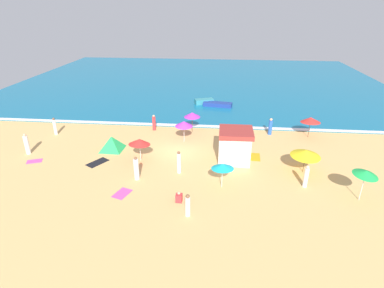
{
  "coord_description": "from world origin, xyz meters",
  "views": [
    {
      "loc": [
        3.65,
        -24.39,
        12.0
      ],
      "look_at": [
        1.26,
        0.04,
        0.8
      ],
      "focal_mm": 28.8,
      "sensor_mm": 36.0,
      "label": 1
    }
  ],
  "objects": [
    {
      "name": "beachgoer_3",
      "position": [
        -2.4,
        -4.93,
        0.87
      ],
      "size": [
        0.47,
        0.47,
        1.87
      ],
      "color": "white",
      "rests_on": "ground_plane"
    },
    {
      "name": "beach_umbrella_2",
      "position": [
        13.14,
        -6.11,
        2.06
      ],
      "size": [
        2.26,
        2.25,
        2.32
      ],
      "color": "silver",
      "rests_on": "ground_plane"
    },
    {
      "name": "beach_umbrella_6",
      "position": [
        10.26,
        -2.57,
        1.62
      ],
      "size": [
        2.82,
        2.84,
        1.92
      ],
      "color": "#4C3823",
      "rests_on": "ground_plane"
    },
    {
      "name": "beachgoer_9",
      "position": [
        -3.17,
        4.92,
        0.78
      ],
      "size": [
        0.47,
        0.47,
        1.66
      ],
      "color": "red",
      "rests_on": "ground_plane"
    },
    {
      "name": "beach_tent",
      "position": [
        -5.94,
        -0.11,
        0.64
      ],
      "size": [
        2.74,
        2.73,
        1.28
      ],
      "color": "green",
      "rests_on": "ground_plane"
    },
    {
      "name": "beachgoer_8",
      "position": [
        1.87,
        -8.92,
        0.74
      ],
      "size": [
        0.33,
        0.33,
        1.55
      ],
      "color": "white",
      "rests_on": "ground_plane"
    },
    {
      "name": "beach_towel_0",
      "position": [
        -11.71,
        -2.96,
        0.01
      ],
      "size": [
        1.4,
        1.13,
        0.01
      ],
      "color": "#D84CA5",
      "rests_on": "ground_plane"
    },
    {
      "name": "lifeguard_cabana",
      "position": [
        4.97,
        -1.1,
        1.38
      ],
      "size": [
        2.74,
        2.72,
        2.7
      ],
      "color": "white",
      "rests_on": "ground_plane"
    },
    {
      "name": "small_boat_0",
      "position": [
        3.22,
        13.49,
        0.35
      ],
      "size": [
        3.75,
        1.75,
        0.49
      ],
      "color": "navy",
      "rests_on": "ocean_water"
    },
    {
      "name": "beach_towel_1",
      "position": [
        -2.94,
        -6.95,
        0.01
      ],
      "size": [
        1.29,
        1.57,
        0.01
      ],
      "color": "#D84CA5",
      "rests_on": "ground_plane"
    },
    {
      "name": "beachgoer_7",
      "position": [
        0.61,
        -3.66,
        0.88
      ],
      "size": [
        0.43,
        0.43,
        1.84
      ],
      "color": "white",
      "rests_on": "ground_plane"
    },
    {
      "name": "beachgoer_4",
      "position": [
        -13.0,
        -1.65,
        0.89
      ],
      "size": [
        0.41,
        0.41,
        1.91
      ],
      "color": "white",
      "rests_on": "ground_plane"
    },
    {
      "name": "ground_plane",
      "position": [
        0.0,
        0.0,
        0.0
      ],
      "size": [
        60.0,
        60.0,
        0.0
      ],
      "primitive_type": "plane",
      "color": "#E5B26B"
    },
    {
      "name": "beachgoer_2",
      "position": [
        1.13,
        -7.5,
        0.31
      ],
      "size": [
        0.44,
        0.44,
        0.76
      ],
      "color": "red",
      "rests_on": "ground_plane"
    },
    {
      "name": "beachgoer_5",
      "position": [
        -12.76,
        2.76,
        0.84
      ],
      "size": [
        0.42,
        0.42,
        1.77
      ],
      "color": "white",
      "rests_on": "ground_plane"
    },
    {
      "name": "beach_towel_3",
      "position": [
        -6.36,
        -2.68,
        0.01
      ],
      "size": [
        1.73,
        2.02,
        0.01
      ],
      "color": "black",
      "rests_on": "ground_plane"
    },
    {
      "name": "ocean_water",
      "position": [
        0.0,
        28.0,
        0.05
      ],
      "size": [
        60.0,
        44.0,
        0.1
      ],
      "primitive_type": "cube",
      "color": "#146B93",
      "rests_on": "ground_plane"
    },
    {
      "name": "beach_umbrella_1",
      "position": [
        3.94,
        -5.41,
        1.69
      ],
      "size": [
        2.05,
        2.06,
        1.93
      ],
      "color": "silver",
      "rests_on": "ground_plane"
    },
    {
      "name": "beach_umbrella_4",
      "position": [
        -2.88,
        -1.91,
        1.71
      ],
      "size": [
        2.45,
        2.47,
        2.04
      ],
      "color": "silver",
      "rests_on": "ground_plane"
    },
    {
      "name": "beachgoer_6",
      "position": [
        9.88,
        -4.79,
        0.81
      ],
      "size": [
        0.43,
        0.43,
        1.71
      ],
      "color": "white",
      "rests_on": "ground_plane"
    },
    {
      "name": "small_boat_1",
      "position": [
        1.44,
        14.36,
        0.42
      ],
      "size": [
        2.62,
        1.82,
        0.63
      ],
      "color": "teal",
      "rests_on": "ocean_water"
    },
    {
      "name": "beach_towel_2",
      "position": [
        6.73,
        -0.37,
        0.01
      ],
      "size": [
        0.96,
        1.6,
        0.01
      ],
      "color": "orange",
      "rests_on": "ground_plane"
    },
    {
      "name": "beachgoer_1",
      "position": [
        8.65,
        4.91,
        0.81
      ],
      "size": [
        0.39,
        0.39,
        1.72
      ],
      "color": "blue",
      "rests_on": "ground_plane"
    },
    {
      "name": "beach_umbrella_0",
      "position": [
        0.28,
        2.28,
        1.81
      ],
      "size": [
        2.13,
        2.14,
        2.08
      ],
      "color": "silver",
      "rests_on": "ground_plane"
    },
    {
      "name": "beach_umbrella_5",
      "position": [
        12.35,
        4.61,
        1.79
      ],
      "size": [
        2.47,
        2.49,
        2.11
      ],
      "color": "#4C3823",
      "rests_on": "ground_plane"
    },
    {
      "name": "wave_breaker_foam",
      "position": [
        0.0,
        6.3,
        0.1
      ],
      "size": [
        57.0,
        0.7,
        0.01
      ],
      "primitive_type": "cube",
      "color": "white",
      "rests_on": "ocean_water"
    },
    {
      "name": "beach_umbrella_3",
      "position": [
        0.8,
        4.84,
        1.84
      ],
      "size": [
        1.92,
        1.92,
        2.09
      ],
      "color": "#4C3823",
      "rests_on": "ground_plane"
    }
  ]
}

